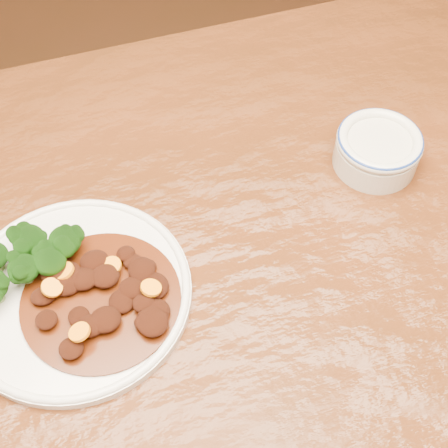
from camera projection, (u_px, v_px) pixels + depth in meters
name	position (u px, v px, depth m)	size (l,w,h in m)	color
dining_table	(241.00, 299.00, 0.81)	(1.52, 0.93, 0.75)	#52240E
dinner_plate	(75.00, 293.00, 0.71)	(0.27, 0.27, 0.02)	silver
broccoli_florets	(30.00, 255.00, 0.71)	(0.12, 0.09, 0.04)	#6D8F4A
mince_stew	(102.00, 294.00, 0.70)	(0.18, 0.18, 0.03)	#451707
dip_bowl	(378.00, 149.00, 0.82)	(0.11, 0.11, 0.05)	beige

